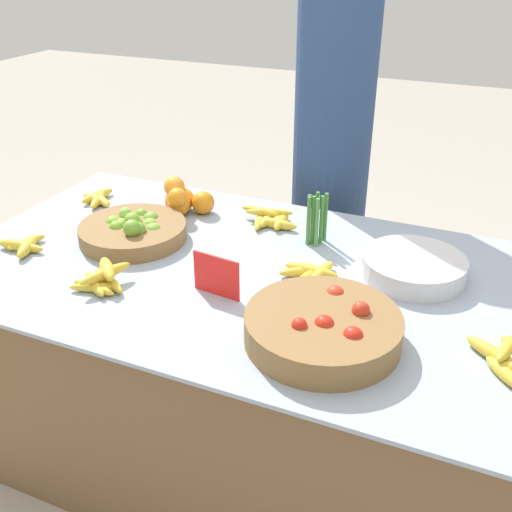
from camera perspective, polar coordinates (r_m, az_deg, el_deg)
The scene contains 15 objects.
ground_plane at distance 2.13m, azimuth 0.00°, elevation -17.39°, with size 12.00×12.00×0.00m, color #ADA599.
market_table at distance 1.90m, azimuth 0.00°, elevation -10.28°, with size 1.81×0.99×0.67m.
lime_bowl at distance 1.92m, azimuth -11.59°, elevation 2.41°, with size 0.33×0.33×0.10m.
tomato_basket at distance 1.42m, azimuth 6.36°, elevation -6.85°, with size 0.37×0.37×0.10m.
orange_pile at distance 2.07m, azimuth -6.98°, elevation 5.38°, with size 0.18×0.15×0.12m.
metal_bowl at distance 1.73m, azimuth 14.78°, elevation -1.01°, with size 0.29×0.29×0.06m.
price_sign at distance 1.58m, azimuth -3.79°, elevation -1.89°, with size 0.14×0.02×0.12m.
veg_bundle at distance 1.85m, azimuth 5.73°, elevation 3.47°, with size 0.06×0.06×0.16m.
banana_bunch_back_center at distance 1.95m, azimuth -21.27°, elevation 0.94°, with size 0.16×0.16×0.04m.
banana_bunch_middle_right at distance 1.98m, azimuth 1.47°, elevation 3.57°, with size 0.21×0.16×0.05m.
banana_bunch_front_left at distance 1.68m, azimuth 5.34°, elevation -1.57°, with size 0.17×0.17×0.04m.
banana_bunch_front_center at distance 1.68m, azimuth -14.48°, elevation -2.14°, with size 0.16×0.16×0.06m.
banana_bunch_front_right at distance 1.45m, azimuth 22.88°, elevation -9.06°, with size 0.19×0.18×0.05m.
banana_bunch_middle_left at distance 2.23m, azimuth -14.79°, elevation 5.31°, with size 0.15×0.17×0.03m.
vendor_person at distance 2.31m, azimuth 7.20°, elevation 9.59°, with size 0.29×0.29×1.69m.
Camera 1 is at (0.59, -1.36, 1.52)m, focal length 42.00 mm.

